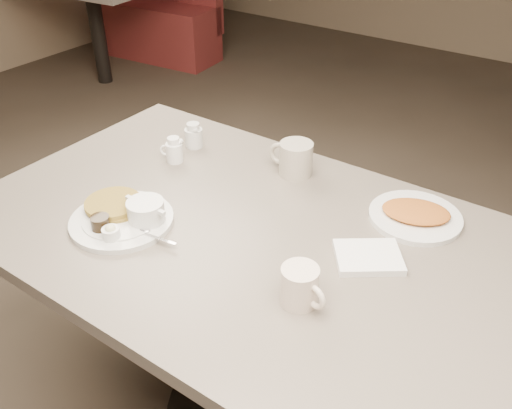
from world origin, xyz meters
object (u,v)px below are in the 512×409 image
Objects in this scene: coffee_mug_near at (300,286)px; creamer_left at (174,151)px; main_plate at (125,215)px; diner_table at (252,281)px; coffee_mug_far at (295,158)px; hash_plate at (415,215)px; booth_back_left at (152,8)px; creamer_right at (194,136)px.

creamer_left is (-0.64, 0.31, -0.01)m from coffee_mug_near.
coffee_mug_near is at bearing 0.86° from main_plate.
main_plate reaches higher than diner_table.
main_plate is 0.52m from coffee_mug_far.
coffee_mug_near is 1.54× the size of creamer_left.
main_plate is at bearing -143.95° from hash_plate.
coffee_mug_near is at bearing -32.55° from diner_table.
creamer_left is at bearing -169.90° from hash_plate.
creamer_left is at bearing 109.83° from main_plate.
creamer_left is at bearing -44.11° from booth_back_left.
booth_back_left is (-2.29, 2.12, -0.38)m from creamer_right.
main_plate is 0.52m from coffee_mug_near.
diner_table is at bearing 147.45° from coffee_mug_near.
creamer_left is (-0.40, 0.16, 0.21)m from diner_table.
coffee_mug_far is at bearing 63.96° from main_plate.
hash_plate is at bearing 41.91° from diner_table.
main_plate is 1.05× the size of hash_plate.
coffee_mug_far is at bearing 177.07° from hash_plate.
creamer_left reaches higher than main_plate.
creamer_left is at bearing 158.54° from diner_table.
hash_plate is (0.32, 0.29, 0.18)m from diner_table.
coffee_mug_near reaches higher than hash_plate.
coffee_mug_far is 1.78× the size of creamer_left.
creamer_right reaches higher than diner_table.
booth_back_left is (-2.64, 2.09, -0.39)m from coffee_mug_far.
diner_table is at bearing -21.46° from creamer_left.
coffee_mug_near is 0.40× the size of hash_plate.
hash_plate is at bearing 78.69° from coffee_mug_near.
main_plate is 4.06× the size of creamer_left.
creamer_left reaches higher than hash_plate.
creamer_left reaches higher than diner_table.
main_plate is 0.24× the size of booth_back_left.
coffee_mug_far reaches higher than creamer_right.
hash_plate is 3.70m from booth_back_left.
main_plate reaches higher than hash_plate.
hash_plate is (0.61, 0.44, -0.01)m from main_plate.
hash_plate is (0.72, 0.13, -0.02)m from creamer_left.
coffee_mug_near is (0.23, -0.15, 0.22)m from diner_table.
creamer_right is at bearing 147.38° from coffee_mug_near.
booth_back_left is (-3.03, 2.10, -0.35)m from hash_plate.
coffee_mug_far is at bearing 6.18° from creamer_right.
coffee_mug_near is at bearing -32.62° from creamer_right.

